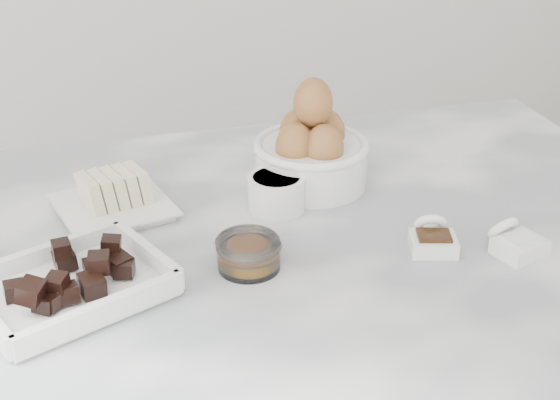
# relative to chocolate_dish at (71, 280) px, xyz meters

# --- Properties ---
(marble_slab) EXTENTS (1.20, 0.80, 0.04)m
(marble_slab) POSITION_rel_chocolate_dish_xyz_m (0.26, 0.07, -0.04)
(marble_slab) COLOR silver
(marble_slab) RESTS_ON cabinet
(chocolate_dish) EXTENTS (0.27, 0.24, 0.06)m
(chocolate_dish) POSITION_rel_chocolate_dish_xyz_m (0.00, 0.00, 0.00)
(chocolate_dish) COLOR white
(chocolate_dish) RESTS_ON marble_slab
(butter_plate) EXTENTS (0.18, 0.18, 0.06)m
(butter_plate) POSITION_rel_chocolate_dish_xyz_m (0.06, 0.20, -0.00)
(butter_plate) COLOR white
(butter_plate) RESTS_ON marble_slab
(sugar_ramekin) EXTENTS (0.08, 0.08, 0.05)m
(sugar_ramekin) POSITION_rel_chocolate_dish_xyz_m (0.29, 0.16, 0.00)
(sugar_ramekin) COLOR white
(sugar_ramekin) RESTS_ON marble_slab
(egg_bowl) EXTENTS (0.18, 0.18, 0.17)m
(egg_bowl) POSITION_rel_chocolate_dish_xyz_m (0.36, 0.22, 0.03)
(egg_bowl) COLOR white
(egg_bowl) RESTS_ON marble_slab
(honey_bowl) EXTENTS (0.08, 0.08, 0.04)m
(honey_bowl) POSITION_rel_chocolate_dish_xyz_m (0.22, 0.01, -0.00)
(honey_bowl) COLOR white
(honey_bowl) RESTS_ON marble_slab
(zest_bowl) EXTENTS (0.08, 0.08, 0.04)m
(zest_bowl) POSITION_rel_chocolate_dish_xyz_m (0.22, 0.02, -0.00)
(zest_bowl) COLOR white
(zest_bowl) RESTS_ON marble_slab
(vanilla_spoon) EXTENTS (0.07, 0.08, 0.05)m
(vanilla_spoon) POSITION_rel_chocolate_dish_xyz_m (0.46, -0.01, -0.01)
(vanilla_spoon) COLOR white
(vanilla_spoon) RESTS_ON marble_slab
(salt_spoon) EXTENTS (0.07, 0.09, 0.05)m
(salt_spoon) POSITION_rel_chocolate_dish_xyz_m (0.56, -0.04, -0.01)
(salt_spoon) COLOR white
(salt_spoon) RESTS_ON marble_slab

